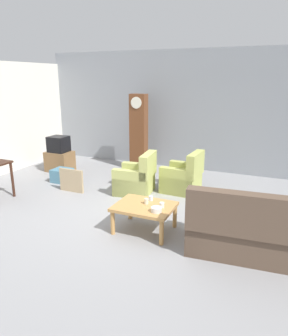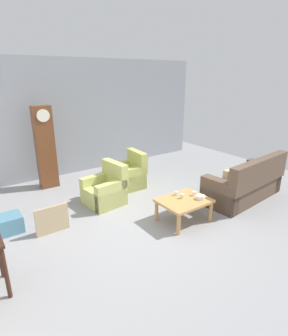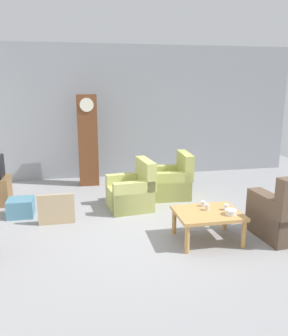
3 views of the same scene
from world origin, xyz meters
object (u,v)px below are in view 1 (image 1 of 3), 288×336
(tv_crt, at_px, (59,144))
(cup_cream_tall, at_px, (146,201))
(armchair_olive_far, at_px, (183,178))
(cup_blue_rimmed, at_px, (151,198))
(armchair_olive_near, at_px, (136,180))
(coffee_table_wood, at_px, (144,209))
(tv_stand_cabinet, at_px, (60,161))
(bowl_white_stacked, at_px, (156,210))
(grandfather_clock, at_px, (139,133))
(couch_floral, at_px, (264,235))
(framed_picture_leaning, at_px, (71,180))
(cup_white_porcelain, at_px, (162,205))
(storage_box_blue, at_px, (62,175))

(tv_crt, distance_m, cup_cream_tall, 4.19)
(armchair_olive_far, xyz_separation_m, cup_blue_rimmed, (-0.02, -1.86, 0.19))
(armchair_olive_near, bearing_deg, coffee_table_wood, -60.78)
(tv_stand_cabinet, bearing_deg, coffee_table_wood, -33.09)
(armchair_olive_far, distance_m, cup_blue_rimmed, 1.87)
(coffee_table_wood, xyz_separation_m, bowl_white_stacked, (0.28, -0.17, 0.10))
(grandfather_clock, bearing_deg, couch_floral, -44.32)
(tv_crt, xyz_separation_m, framed_picture_leaning, (1.28, -1.23, -0.49))
(tv_crt, xyz_separation_m, cup_white_porcelain, (3.82, -2.28, -0.25))
(cup_cream_tall, xyz_separation_m, bowl_white_stacked, (0.27, -0.24, -0.01))
(armchair_olive_near, bearing_deg, framed_picture_leaning, -159.31)
(cup_white_porcelain, distance_m, cup_cream_tall, 0.29)
(framed_picture_leaning, xyz_separation_m, cup_white_porcelain, (2.55, -1.05, 0.24))
(cup_white_porcelain, height_order, bowl_white_stacked, cup_white_porcelain)
(storage_box_blue, relative_size, cup_white_porcelain, 5.09)
(armchair_olive_near, distance_m, cup_white_porcelain, 1.97)
(coffee_table_wood, distance_m, tv_crt, 4.22)
(grandfather_clock, height_order, bowl_white_stacked, grandfather_clock)
(tv_stand_cabinet, relative_size, cup_cream_tall, 7.23)
(coffee_table_wood, bearing_deg, armchair_olive_far, 89.12)
(tv_crt, bearing_deg, cup_cream_tall, -32.31)
(armchair_olive_far, height_order, storage_box_blue, armchair_olive_far)
(cup_blue_rimmed, height_order, bowl_white_stacked, same)
(armchair_olive_far, bearing_deg, grandfather_clock, 143.57)
(storage_box_blue, bearing_deg, grandfather_clock, 53.82)
(tv_stand_cabinet, distance_m, tv_crt, 0.48)
(armchair_olive_near, xyz_separation_m, cup_blue_rimmed, (0.90, -1.34, 0.19))
(grandfather_clock, bearing_deg, tv_stand_cabinet, -152.05)
(cup_blue_rimmed, bearing_deg, cup_white_porcelain, -37.79)
(tv_stand_cabinet, relative_size, bowl_white_stacked, 4.01)
(cup_blue_rimmed, bearing_deg, armchair_olive_far, 89.41)
(framed_picture_leaning, bearing_deg, tv_crt, 136.07)
(tv_stand_cabinet, xyz_separation_m, storage_box_blue, (0.63, -0.73, -0.11))
(armchair_olive_near, distance_m, coffee_table_wood, 1.82)
(armchair_olive_far, height_order, cup_cream_tall, armchair_olive_far)
(coffee_table_wood, relative_size, grandfather_clock, 0.46)
(tv_stand_cabinet, height_order, storage_box_blue, tv_stand_cabinet)
(storage_box_blue, bearing_deg, tv_crt, 130.80)
(cup_white_porcelain, xyz_separation_m, cup_cream_tall, (-0.29, 0.04, 0.00))
(tv_stand_cabinet, relative_size, cup_white_porcelain, 7.80)
(couch_floral, xyz_separation_m, armchair_olive_near, (-2.75, 1.66, -0.05))
(coffee_table_wood, relative_size, cup_cream_tall, 10.21)
(coffee_table_wood, bearing_deg, tv_crt, 146.91)
(framed_picture_leaning, bearing_deg, couch_floral, -15.62)
(tv_crt, relative_size, cup_blue_rimmed, 6.18)
(armchair_olive_near, distance_m, cup_blue_rimmed, 1.63)
(storage_box_blue, xyz_separation_m, bowl_white_stacked, (3.17, -1.74, 0.34))
(storage_box_blue, bearing_deg, couch_floral, -19.10)
(armchair_olive_far, xyz_separation_m, coffee_table_wood, (-0.03, -2.10, 0.08))
(cup_blue_rimmed, bearing_deg, armchair_olive_near, 123.80)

